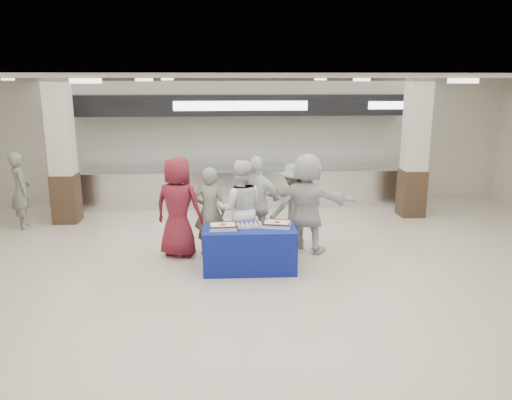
{
  "coord_description": "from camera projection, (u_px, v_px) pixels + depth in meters",
  "views": [
    {
      "loc": [
        -0.46,
        -7.03,
        3.19
      ],
      "look_at": [
        0.13,
        1.6,
        1.07
      ],
      "focal_mm": 35.0,
      "sensor_mm": 36.0,
      "label": 1
    }
  ],
  "objects": [
    {
      "name": "chef_short",
      "position": [
        257.0,
        205.0,
        9.27
      ],
      "size": [
        1.14,
        0.71,
        1.81
      ],
      "primitive_type": "imported",
      "rotation": [
        0.0,
        0.0,
        2.87
      ],
      "color": "white",
      "rests_on": "ground"
    },
    {
      "name": "column_left",
      "position": [
        62.0,
        155.0,
        11.04
      ],
      "size": [
        0.55,
        0.55,
        3.2
      ],
      "color": "#322217",
      "rests_on": "ground"
    },
    {
      "name": "soldier_b",
      "position": [
        295.0,
        206.0,
        9.45
      ],
      "size": [
        1.22,
        0.94,
        1.66
      ],
      "primitive_type": "imported",
      "rotation": [
        0.0,
        0.0,
        3.49
      ],
      "color": "slate",
      "rests_on": "ground"
    },
    {
      "name": "display_table",
      "position": [
        250.0,
        249.0,
        8.46
      ],
      "size": [
        1.56,
        0.81,
        0.75
      ],
      "primitive_type": "cube",
      "rotation": [
        0.0,
        0.0,
        -0.02
      ],
      "color": "navy",
      "rests_on": "ground"
    },
    {
      "name": "civilian_maroon",
      "position": [
        178.0,
        207.0,
        9.03
      ],
      "size": [
        1.05,
        0.86,
        1.84
      ],
      "primitive_type": "imported",
      "rotation": [
        0.0,
        0.0,
        2.79
      ],
      "color": "maroon",
      "rests_on": "ground"
    },
    {
      "name": "sheet_cake_left",
      "position": [
        223.0,
        226.0,
        8.29
      ],
      "size": [
        0.46,
        0.37,
        0.09
      ],
      "color": "white",
      "rests_on": "display_table"
    },
    {
      "name": "serving_line",
      "position": [
        241.0,
        161.0,
        12.55
      ],
      "size": [
        8.7,
        0.85,
        2.8
      ],
      "color": "silver",
      "rests_on": "ground"
    },
    {
      "name": "ground",
      "position": [
        255.0,
        293.0,
        7.6
      ],
      "size": [
        14.0,
        14.0,
        0.0
      ],
      "primitive_type": "plane",
      "color": "beige",
      "rests_on": "ground"
    },
    {
      "name": "soldier_a",
      "position": [
        210.0,
        211.0,
        9.13
      ],
      "size": [
        0.61,
        0.41,
        1.64
      ],
      "primitive_type": "imported",
      "rotation": [
        0.0,
        0.0,
        3.11
      ],
      "color": "slate",
      "rests_on": "ground"
    },
    {
      "name": "soldier_bg",
      "position": [
        21.0,
        190.0,
        10.76
      ],
      "size": [
        0.65,
        0.73,
        1.67
      ],
      "primitive_type": "imported",
      "rotation": [
        0.0,
        0.0,
        2.1
      ],
      "color": "slate",
      "rests_on": "ground"
    },
    {
      "name": "column_right",
      "position": [
        415.0,
        152.0,
        11.57
      ],
      "size": [
        0.55,
        0.55,
        3.2
      ],
      "color": "#322217",
      "rests_on": "ground"
    },
    {
      "name": "sheet_cake_right",
      "position": [
        277.0,
        224.0,
        8.43
      ],
      "size": [
        0.52,
        0.45,
        0.1
      ],
      "color": "white",
      "rests_on": "display_table"
    },
    {
      "name": "cupcake_tray",
      "position": [
        250.0,
        226.0,
        8.38
      ],
      "size": [
        0.39,
        0.31,
        0.06
      ],
      "color": "#A0A1A5",
      "rests_on": "display_table"
    },
    {
      "name": "civilian_white",
      "position": [
        307.0,
        203.0,
        9.22
      ],
      "size": [
        1.83,
        1.14,
        1.88
      ],
      "primitive_type": "imported",
      "rotation": [
        0.0,
        0.0,
        2.78
      ],
      "color": "silver",
      "rests_on": "ground"
    },
    {
      "name": "chef_tall",
      "position": [
        240.0,
        209.0,
        8.99
      ],
      "size": [
        0.88,
        0.69,
        1.79
      ],
      "primitive_type": "imported",
      "rotation": [
        0.0,
        0.0,
        3.13
      ],
      "color": "white",
      "rests_on": "ground"
    }
  ]
}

